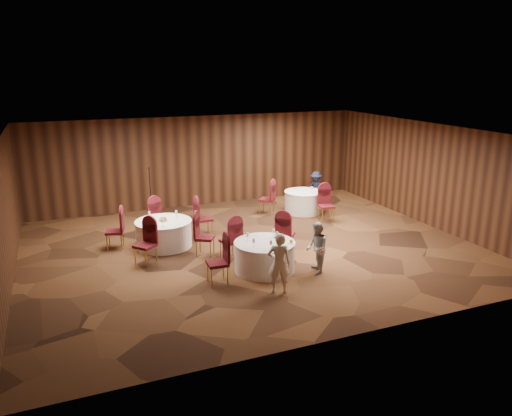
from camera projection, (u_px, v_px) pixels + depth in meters
name	position (u px, v px, depth m)	size (l,w,h in m)	color
ground	(252.00, 249.00, 13.80)	(12.00, 12.00, 0.00)	black
room_shell	(252.00, 179.00, 13.26)	(12.00, 12.00, 12.00)	silver
table_main	(265.00, 256.00, 12.24)	(1.50, 1.50, 0.74)	white
table_left	(164.00, 233.00, 13.91)	(1.57, 1.57, 0.74)	white
table_right	(303.00, 202.00, 17.16)	(1.31, 1.31, 0.74)	white
chairs_main	(246.00, 245.00, 12.64)	(2.98, 1.93, 1.00)	#420D0E
chairs_left	(164.00, 229.00, 13.85)	(3.19, 3.02, 1.00)	#420D0E
chairs_right	(296.00, 202.00, 16.58)	(2.12, 2.17, 1.00)	#420D0E
tabletop_main	(272.00, 239.00, 12.07)	(1.05, 1.09, 0.22)	silver
tabletop_left	(163.00, 218.00, 13.78)	(0.80, 0.90, 0.22)	silver
tabletop_right	(312.00, 188.00, 16.84)	(0.08, 0.08, 0.22)	silver
mic_stand	(151.00, 204.00, 16.31)	(0.24, 0.24, 1.74)	black
woman_a	(279.00, 263.00, 10.95)	(0.51, 0.33, 1.40)	silver
woman_b	(317.00, 248.00, 12.04)	(0.62, 0.48, 1.27)	#A4A4A8
man_c	(316.00, 188.00, 18.04)	(0.79, 0.46, 1.23)	black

